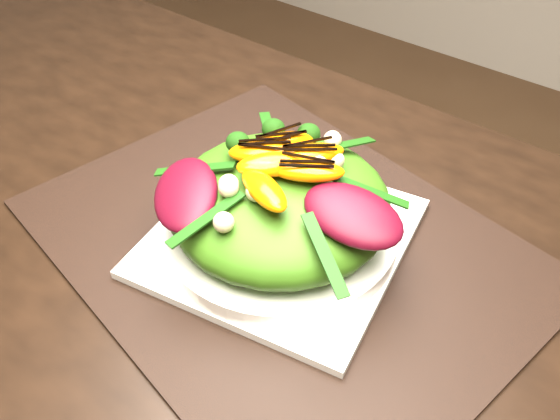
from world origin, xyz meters
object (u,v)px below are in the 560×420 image
Objects in this scene: orange_segment at (284,142)px; plate_base at (280,237)px; placemat at (280,242)px; dining_table at (115,278)px; lettuce_mound at (280,203)px; salad_bowl at (280,228)px.

plate_base is at bearing -56.75° from orange_segment.
placemat is 7.24× the size of orange_segment.
lettuce_mound is at bearing 48.11° from dining_table.
lettuce_mound is (0.00, 0.00, 0.05)m from placemat.
placemat is 0.10m from orange_segment.
dining_table reaches higher than plate_base.
orange_segment is (-0.02, 0.03, 0.04)m from lettuce_mound.
orange_segment reaches higher than plate_base.
orange_segment is at bearing 123.25° from plate_base.
placemat is (0.11, 0.13, 0.02)m from dining_table.
lettuce_mound is (0.11, 0.13, 0.07)m from dining_table.
orange_segment is (-0.02, 0.03, 0.09)m from plate_base.
dining_table is 6.84× the size of salad_bowl.
dining_table is 6.74× the size of plate_base.
salad_bowl is at bearing 180.00° from plate_base.
orange_segment is at bearing 60.62° from dining_table.
salad_bowl is (0.11, 0.13, 0.04)m from dining_table.
salad_bowl is at bearing -56.75° from orange_segment.
lettuce_mound is 0.06m from orange_segment.
lettuce_mound reaches higher than placemat.
plate_base is (0.00, 0.00, 0.01)m from placemat.
salad_bowl reaches higher than plate_base.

